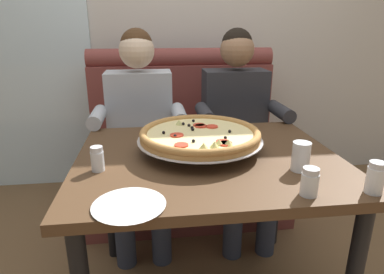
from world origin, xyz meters
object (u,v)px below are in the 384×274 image
object	(u,v)px
shaker_oregano	(310,184)
shaker_parmesan	(98,161)
booth_bench	(185,154)
shaker_pepper_flakes	(375,180)
diner_right	(238,122)
dining_table	(208,176)
pizza	(200,135)
drinking_glass	(301,158)
patio_chair	(63,105)
plate_near_left	(129,203)
diner_left	(140,125)

from	to	relation	value
shaker_oregano	shaker_parmesan	distance (m)	0.76
booth_bench	shaker_pepper_flakes	xyz separation A→B (m)	(0.49, -1.32, 0.41)
diner_right	dining_table	bearing A→B (deg)	-114.83
booth_bench	shaker_pepper_flakes	size ratio (longest dim) A/B	12.40
shaker_pepper_flakes	dining_table	bearing A→B (deg)	140.85
dining_table	shaker_parmesan	size ratio (longest dim) A/B	11.44
shaker_pepper_flakes	diner_right	bearing A→B (deg)	99.70
booth_bench	dining_table	size ratio (longest dim) A/B	1.23
diner_right	pizza	bearing A→B (deg)	-118.80
pizza	shaker_parmesan	size ratio (longest dim) A/B	5.63
drinking_glass	patio_chair	bearing A→B (deg)	122.08
diner_right	plate_near_left	size ratio (longest dim) A/B	5.58
plate_near_left	shaker_pepper_flakes	bearing A→B (deg)	-0.96
shaker_parmesan	plate_near_left	xyz separation A→B (m)	(0.13, -0.28, -0.03)
booth_bench	shaker_oregano	xyz separation A→B (m)	(0.27, -1.31, 0.40)
pizza	drinking_glass	world-z (taller)	drinking_glass
plate_near_left	dining_table	bearing A→B (deg)	50.66
patio_chair	dining_table	bearing A→B (deg)	-61.99
dining_table	drinking_glass	distance (m)	0.40
booth_bench	diner_right	distance (m)	0.51
shaker_oregano	patio_chair	size ratio (longest dim) A/B	0.11
diner_left	plate_near_left	distance (m)	1.04
dining_table	shaker_pepper_flakes	world-z (taller)	shaker_pepper_flakes
drinking_glass	patio_chair	xyz separation A→B (m)	(-1.44, 2.30, -0.28)
shaker_pepper_flakes	patio_chair	bearing A→B (deg)	122.69
diner_left	shaker_pepper_flakes	bearing A→B (deg)	-53.14
dining_table	shaker_pepper_flakes	xyz separation A→B (m)	(0.49, -0.39, 0.14)
booth_bench	pizza	xyz separation A→B (m)	(-0.03, -0.87, 0.44)
dining_table	diner_right	distance (m)	0.73
shaker_oregano	plate_near_left	xyz separation A→B (m)	(-0.58, 0.00, -0.03)
diner_right	plate_near_left	xyz separation A→B (m)	(-0.62, -1.04, 0.06)
shaker_oregano	drinking_glass	distance (m)	0.20
booth_bench	patio_chair	xyz separation A→B (m)	(-1.12, 1.18, 0.13)
diner_left	shaker_oregano	bearing A→B (deg)	-61.31
shaker_pepper_flakes	plate_near_left	bearing A→B (deg)	179.04
shaker_oregano	plate_near_left	size ratio (longest dim) A/B	0.42
booth_bench	shaker_oregano	size ratio (longest dim) A/B	14.20
plate_near_left	drinking_glass	bearing A→B (deg)	16.53
diner_right	drinking_glass	size ratio (longest dim) A/B	11.31
shaker_oregano	booth_bench	bearing A→B (deg)	101.47
patio_chair	pizza	bearing A→B (deg)	-61.94
dining_table	diner_right	bearing A→B (deg)	65.17
patio_chair	diner_left	bearing A→B (deg)	-60.60
pizza	diner_right	bearing A→B (deg)	61.20
diner_left	patio_chair	bearing A→B (deg)	119.40
booth_bench	pizza	distance (m)	0.97
shaker_pepper_flakes	diner_left	bearing A→B (deg)	126.86
dining_table	shaker_oregano	distance (m)	0.49
booth_bench	dining_table	distance (m)	0.96
dining_table	drinking_glass	world-z (taller)	drinking_glass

